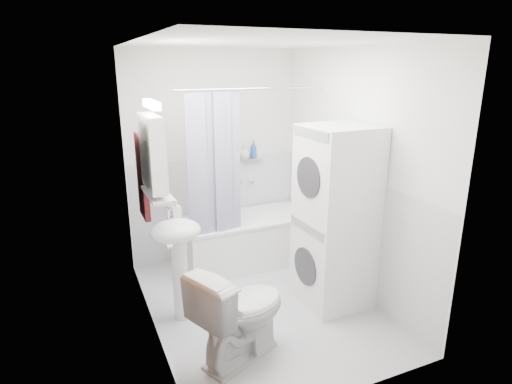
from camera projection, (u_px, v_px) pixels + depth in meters
name	position (u px, v px, depth m)	size (l,w,h in m)	color
floor	(260.00, 305.00, 4.13)	(2.60, 2.60, 0.00)	#B9B9BE
room_walls	(261.00, 154.00, 3.70)	(2.60, 2.60, 2.60)	white
wainscot	(248.00, 236.00, 4.21)	(1.98, 2.58, 2.58)	white
door	(170.00, 247.00, 2.99)	(0.05, 2.00, 2.00)	brown
bathtub	(246.00, 238.00, 4.94)	(1.47, 0.70, 0.56)	white
tub_spout	(251.00, 181.00, 5.14)	(0.04, 0.04, 0.12)	silver
curtain_rod	(256.00, 89.00, 4.20)	(0.02, 0.02, 1.65)	silver
shower_curtain	(215.00, 167.00, 4.24)	(0.55, 0.02, 1.45)	#15174B
sink	(177.00, 247.00, 3.73)	(0.44, 0.37, 1.04)	white
medicine_cabinet	(153.00, 151.00, 3.42)	(0.13, 0.50, 0.71)	white
shelf	(158.00, 194.00, 3.53)	(0.18, 0.54, 0.03)	silver
shower_caddy	(255.00, 159.00, 5.07)	(0.22, 0.06, 0.02)	silver
towel	(142.00, 175.00, 3.86)	(0.07, 0.33, 0.79)	maroon
washer_dryer	(335.00, 218.00, 3.98)	(0.63, 0.62, 1.72)	white
toilet	(241.00, 312.00, 3.30)	(0.45, 0.80, 0.79)	white
soap_pump	(176.00, 214.00, 3.80)	(0.08, 0.17, 0.08)	gray
shelf_bottle	(161.00, 193.00, 3.38)	(0.07, 0.18, 0.07)	gray
shelf_cup	(154.00, 183.00, 3.62)	(0.10, 0.09, 0.10)	gray
shampoo_a	(244.00, 154.00, 5.00)	(0.13, 0.17, 0.13)	gray
shampoo_b	(254.00, 155.00, 5.05)	(0.08, 0.21, 0.08)	#2854A0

